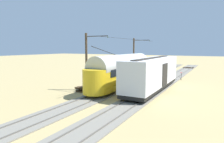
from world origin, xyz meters
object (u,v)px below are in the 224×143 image
Objects in this scene: catenary_pole_foreground at (134,56)px; spare_tie_stack at (85,88)px; catenary_pole_mid_near at (87,61)px; switch_stand at (181,76)px; boxcar_adjacent at (153,73)px; vintage_streetcar at (122,70)px.

catenary_pole_foreground reaches higher than spare_tie_stack.
catenary_pole_mid_near reaches higher than switch_stand.
boxcar_adjacent is 1.95× the size of catenary_pole_foreground.
catenary_pole_foreground is at bearing -58.47° from boxcar_adjacent.
catenary_pole_foreground is 1.00× the size of catenary_pole_mid_near.
catenary_pole_foreground is at bearing -10.76° from switch_stand.
vintage_streetcar reaches higher than switch_stand.
vintage_streetcar is at bearing 104.48° from catenary_pole_foreground.
switch_stand is at bearing -123.24° from spare_tie_stack.
boxcar_adjacent is 5.61× the size of spare_tie_stack.
boxcar_adjacent is 10.12m from switch_stand.
boxcar_adjacent reaches higher than spare_tie_stack.
vintage_streetcar reaches higher than boxcar_adjacent.
catenary_pole_foreground is 14.99m from catenary_pole_mid_near.
catenary_pole_foreground is at bearing -90.00° from catenary_pole_mid_near.
catenary_pole_mid_near is at bearing 90.00° from catenary_pole_foreground.
boxcar_adjacent is 13.62m from catenary_pole_foreground.
spare_tie_stack is at bearing 53.56° from vintage_streetcar.
boxcar_adjacent is at bearing -154.05° from catenary_pole_mid_near.
vintage_streetcar is 6.54× the size of spare_tie_stack.
vintage_streetcar is 4.99m from catenary_pole_mid_near.
boxcar_adjacent is at bearing 174.66° from vintage_streetcar.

